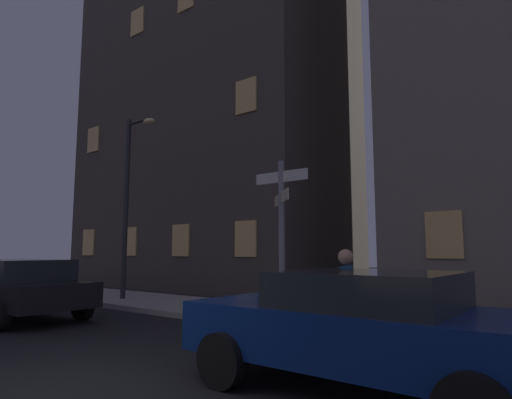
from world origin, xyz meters
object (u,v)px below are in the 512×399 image
Objects in this scene: car_side_parked at (363,326)px; cyclist at (344,310)px; street_lamp at (130,191)px; car_near_left at (13,287)px; signpost at (281,224)px.

cyclist is (-0.74, 0.99, 0.01)m from car_side_parked.
street_lamp is 3.12× the size of cyclist.
cyclist is at bearing 126.72° from car_side_parked.
street_lamp is 1.20× the size of car_near_left.
signpost is at bearing 28.78° from car_near_left.
street_lamp reaches higher than car_near_left.
car_near_left is (0.53, -3.52, -2.73)m from street_lamp.
cyclist is at bearing -15.73° from street_lamp.
car_side_parked is (3.17, -2.95, -1.44)m from signpost.
car_near_left is (-5.59, -3.07, -1.43)m from signpost.
street_lamp is 10.27m from car_side_parked.
signpost is 4.57m from car_side_parked.
signpost is 6.53m from car_near_left.
car_near_left is at bearing -172.14° from cyclist.
street_lamp is 9.30m from cyclist.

